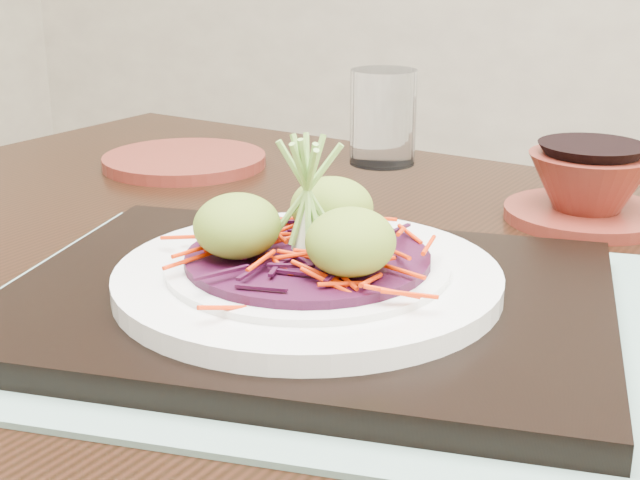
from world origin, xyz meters
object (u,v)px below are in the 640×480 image
at_px(terracotta_side_plate, 185,161).
at_px(dining_table, 371,405).
at_px(serving_tray, 308,300).
at_px(water_glass, 383,117).
at_px(white_plate, 308,276).
at_px(terracotta_bowl_set, 588,191).

bearing_deg(terracotta_side_plate, dining_table, -38.09).
height_order(serving_tray, water_glass, water_glass).
bearing_deg(dining_table, water_glass, 118.54).
height_order(white_plate, terracotta_bowl_set, terracotta_bowl_set).
bearing_deg(dining_table, terracotta_bowl_set, 71.41).
bearing_deg(terracotta_side_plate, water_glass, 27.42).
bearing_deg(white_plate, serving_tray, -170.54).
relative_size(serving_tray, white_plate, 1.54).
bearing_deg(terracotta_bowl_set, dining_table, -118.08).
relative_size(dining_table, terracotta_bowl_set, 6.88).
distance_m(terracotta_side_plate, water_glass, 0.23).
bearing_deg(terracotta_bowl_set, white_plate, -114.83).
height_order(dining_table, terracotta_bowl_set, terracotta_bowl_set).
bearing_deg(serving_tray, dining_table, 66.92).
relative_size(white_plate, water_glass, 2.44).
xyz_separation_m(dining_table, water_glass, (-0.12, 0.35, 0.15)).
relative_size(dining_table, terracotta_side_plate, 7.42).
distance_m(dining_table, serving_tray, 0.14).
bearing_deg(terracotta_bowl_set, serving_tray, -114.83).
xyz_separation_m(dining_table, terracotta_bowl_set, (0.12, 0.22, 0.13)).
height_order(dining_table, white_plate, white_plate).
bearing_deg(terracotta_side_plate, white_plate, -47.29).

